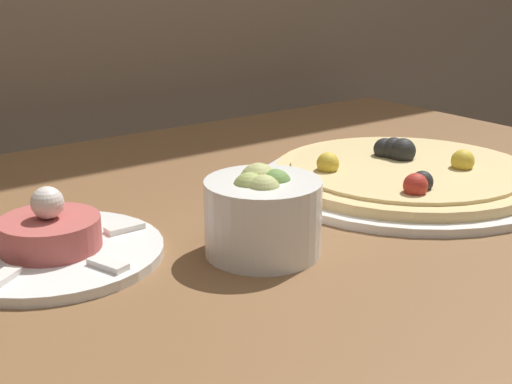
% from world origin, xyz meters
% --- Properties ---
extents(dining_table, '(1.46, 0.85, 0.75)m').
position_xyz_m(dining_table, '(0.00, 0.42, 0.66)').
color(dining_table, brown).
rests_on(dining_table, ground_plane).
extents(pizza_plate, '(0.37, 0.37, 0.05)m').
position_xyz_m(pizza_plate, '(0.33, 0.39, 0.76)').
color(pizza_plate, white).
rests_on(pizza_plate, dining_table).
extents(tartare_plate, '(0.21, 0.21, 0.07)m').
position_xyz_m(tartare_plate, '(-0.12, 0.44, 0.76)').
color(tartare_plate, white).
rests_on(tartare_plate, dining_table).
extents(small_bowl, '(0.11, 0.11, 0.09)m').
position_xyz_m(small_bowl, '(0.05, 0.32, 0.79)').
color(small_bowl, white).
rests_on(small_bowl, dining_table).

